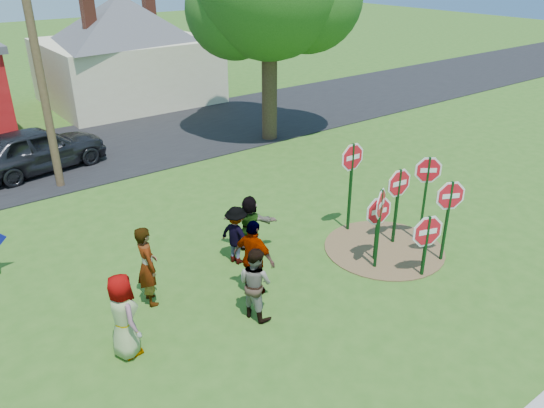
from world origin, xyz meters
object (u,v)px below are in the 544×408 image
(stop_sign_c, at_px, (427,180))
(stop_sign_a, at_px, (378,216))
(stop_sign_d, at_px, (398,189))
(person_b, at_px, (147,266))
(utility_pole, at_px, (36,51))
(stop_sign_b, at_px, (352,165))
(person_a, at_px, (123,316))
(suv, at_px, (37,149))

(stop_sign_c, bearing_deg, stop_sign_a, -147.79)
(stop_sign_d, bearing_deg, person_b, 173.17)
(person_b, xyz_separation_m, utility_pole, (0.41, 7.98, 3.54))
(stop_sign_b, relative_size, utility_pole, 0.32)
(person_a, relative_size, person_b, 0.94)
(stop_sign_c, relative_size, stop_sign_d, 1.13)
(utility_pole, bearing_deg, stop_sign_d, -57.23)
(utility_pole, bearing_deg, person_a, -99.33)
(stop_sign_a, bearing_deg, stop_sign_b, 78.94)
(stop_sign_a, xyz_separation_m, stop_sign_c, (1.70, -0.08, 0.55))
(person_a, bearing_deg, suv, -9.87)
(person_a, bearing_deg, stop_sign_d, -94.13)
(utility_pole, bearing_deg, stop_sign_c, -55.75)
(stop_sign_a, height_order, suv, stop_sign_a)
(person_b, xyz_separation_m, suv, (0.27, 9.81, -0.10))
(utility_pole, bearing_deg, person_b, -92.95)
(stop_sign_b, height_order, utility_pole, utility_pole)
(stop_sign_b, height_order, person_a, stop_sign_b)
(stop_sign_a, height_order, stop_sign_c, stop_sign_c)
(stop_sign_a, bearing_deg, person_b, 171.23)
(stop_sign_c, bearing_deg, suv, 155.19)
(stop_sign_a, height_order, utility_pole, utility_pole)
(person_b, relative_size, suv, 0.40)
(utility_pole, bearing_deg, suv, 94.38)
(stop_sign_d, relative_size, person_a, 1.28)
(person_a, relative_size, utility_pole, 0.21)
(stop_sign_b, bearing_deg, stop_sign_c, -54.72)
(stop_sign_c, height_order, person_a, stop_sign_c)
(stop_sign_c, bearing_deg, stop_sign_b, 157.82)
(stop_sign_c, bearing_deg, person_b, -160.01)
(stop_sign_d, height_order, person_a, stop_sign_d)
(stop_sign_c, bearing_deg, utility_pole, 159.06)
(person_a, bearing_deg, person_b, -43.21)
(suv, distance_m, utility_pole, 4.08)
(stop_sign_a, bearing_deg, stop_sign_d, 26.27)
(stop_sign_c, height_order, stop_sign_d, stop_sign_c)
(stop_sign_a, bearing_deg, stop_sign_c, 7.07)
(suv, bearing_deg, stop_sign_d, -160.30)
(stop_sign_c, height_order, suv, stop_sign_c)
(person_b, distance_m, utility_pole, 8.74)
(stop_sign_a, xyz_separation_m, person_b, (-5.43, 1.81, -0.33))
(stop_sign_b, distance_m, stop_sign_d, 1.41)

